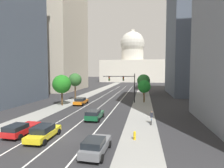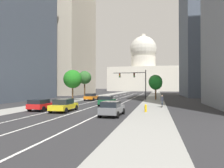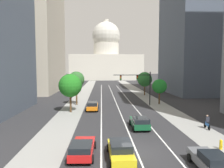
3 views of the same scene
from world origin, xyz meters
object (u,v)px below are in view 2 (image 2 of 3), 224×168
Objects in this scene: car_red at (42,104)px; car_green at (107,100)px; capitol_building at (143,71)px; car_gray at (112,108)px; street_tree_near_left at (73,79)px; car_yellow at (64,105)px; car_orange at (91,97)px; fire_hydrant at (146,108)px; traffic_signal_mast at (135,79)px; street_tree_mid_left at (85,78)px; street_tree_far_right at (155,82)px; street_tree_mid_right at (156,83)px; cyclist at (162,101)px.

car_green is at bearing -37.51° from car_red.
capitol_building is 10.45× the size of car_gray.
car_yellow is at bearing -69.81° from street_tree_near_left.
fire_hydrant is (12.40, -18.12, -0.31)m from car_orange.
car_green is 9.13m from fire_hydrant.
traffic_signal_mast is 12.31m from street_tree_mid_left.
street_tree_far_right is at bearing -3.62° from car_gray.
traffic_signal_mast is 1.44× the size of street_tree_mid_right.
car_yellow is 27.12m from street_tree_mid_right.
cyclist is (9.68, -108.01, -12.49)m from capitol_building.
street_tree_near_left is at bearing -91.52° from street_tree_mid_left.
street_tree_near_left is (-0.18, -6.85, -0.59)m from street_tree_mid_left.
car_orange is at bearing -92.78° from capitol_building.
capitol_building is 96.99m from car_orange.
street_tree_far_right reaches higher than car_gray.
capitol_building reaches higher than traffic_signal_mast.
street_tree_mid_right is at bearing 11.67° from traffic_signal_mast.
capitol_building reaches higher than car_yellow.
car_green is at bearing -99.58° from traffic_signal_mast.
street_tree_far_right reaches higher than street_tree_mid_right.
street_tree_far_right is at bearing 50.62° from street_tree_near_left.
car_yellow is 0.90× the size of street_tree_mid_right.
car_yellow reaches higher than fire_hydrant.
street_tree_mid_left is at bearing 9.68° from car_red.
car_yellow is 25.02m from traffic_signal_mast.
street_tree_mid_left is 21.39m from street_tree_far_right.
street_tree_near_left is at bearing 33.91° from car_gray.
fire_hydrant is at bearing -92.31° from street_tree_mid_right.
car_red is at bearing 76.72° from car_yellow.
traffic_signal_mast is at bearing -15.31° from car_yellow.
street_tree_mid_left is at bearing 31.87° from car_orange.
car_orange is 0.76× the size of street_tree_far_right.
car_yellow is (3.11, -19.65, -0.01)m from car_orange.
car_gray is at bearing -89.04° from traffic_signal_mast.
cyclist reaches higher than fire_hydrant.
cyclist is at bearing -71.51° from traffic_signal_mast.
car_orange is 0.72× the size of street_tree_mid_left.
street_tree_mid_right is (0.94, 23.42, 3.17)m from fire_hydrant.
traffic_signal_mast is (2.67, 15.79, 3.87)m from car_green.
street_tree_far_right reaches higher than fire_hydrant.
street_tree_mid_left reaches higher than street_tree_near_left.
street_tree_far_right is at bearing 90.74° from street_tree_mid_right.
street_tree_near_left is at bearing -94.82° from capitol_building.
capitol_building is 92.19m from traffic_signal_mast.
fire_hydrant is (7.74, -114.18, -12.88)m from capitol_building.
car_green is 18.39m from street_tree_mid_right.
street_tree_near_left reaches higher than fire_hydrant.
street_tree_mid_left reaches higher than street_tree_mid_right.
traffic_signal_mast is (5.78, 24.03, 3.90)m from car_yellow.
capitol_building reaches higher than cyclist.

